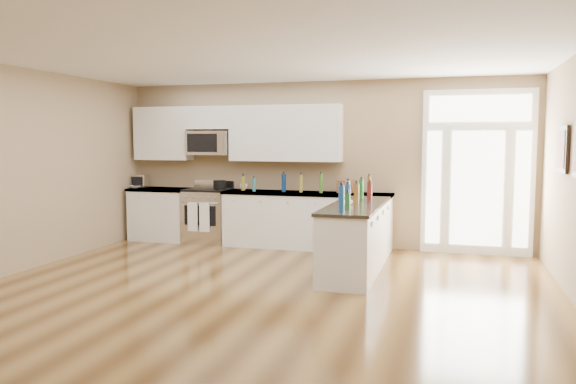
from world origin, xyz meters
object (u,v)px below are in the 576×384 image
Objects in this scene: peninsula_cabinet at (356,240)px; toaster_oven at (140,181)px; kitchen_range at (208,215)px; stockpot at (220,184)px.

toaster_oven is at bearing 160.21° from peninsula_cabinet.
toaster_oven reaches higher than kitchen_range.
kitchen_range is at bearing 153.33° from peninsula_cabinet.
kitchen_range reaches higher than peninsula_cabinet.
stockpot is (-2.67, 1.50, 0.60)m from peninsula_cabinet.
kitchen_range is 0.60m from stockpot.
toaster_oven is at bearing 176.30° from kitchen_range.
peninsula_cabinet is at bearing -23.03° from toaster_oven.
stockpot is (0.21, 0.06, 0.56)m from kitchen_range.
stockpot reaches higher than peninsula_cabinet.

